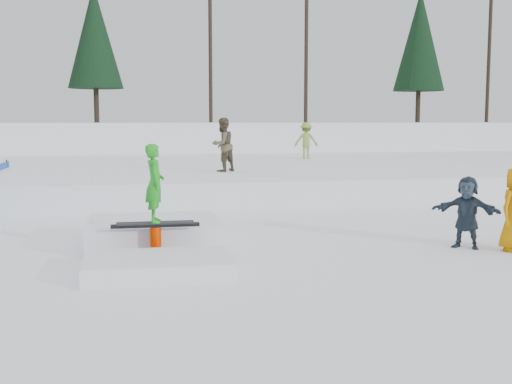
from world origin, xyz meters
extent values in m
plane|color=white|center=(0.00, 0.00, 0.00)|extent=(120.00, 120.00, 0.00)
cube|color=white|center=(0.00, 30.00, 1.20)|extent=(60.00, 14.00, 2.40)
cube|color=white|center=(0.00, 16.00, 0.40)|extent=(50.00, 18.00, 0.80)
cylinder|color=black|center=(-6.50, 14.20, 0.55)|extent=(0.05, 0.05, 1.10)
cylinder|color=black|center=(-4.00, 28.50, 3.40)|extent=(0.30, 0.30, 2.00)
cone|color=black|center=(-4.00, 28.50, 7.38)|extent=(3.20, 3.20, 5.95)
cylinder|color=black|center=(3.00, 30.50, 7.15)|extent=(0.24, 0.24, 9.50)
cylinder|color=black|center=(9.00, 29.50, 6.40)|extent=(0.24, 0.24, 8.00)
cylinder|color=black|center=(16.00, 28.00, 3.40)|extent=(0.30, 0.30, 2.00)
cone|color=black|center=(16.00, 28.00, 7.55)|extent=(3.20, 3.20, 6.30)
cylinder|color=black|center=(22.00, 30.00, 7.65)|extent=(0.24, 0.24, 10.50)
imported|color=#4A422D|center=(1.07, 11.00, 1.71)|extent=(1.12, 1.08, 1.82)
imported|color=olive|center=(5.82, 17.68, 1.62)|extent=(1.19, 0.89, 1.64)
imported|color=#23323E|center=(4.58, 1.00, 0.72)|extent=(1.29, 1.19, 1.44)
cube|color=white|center=(-1.54, 2.39, 0.27)|extent=(2.60, 2.20, 0.54)
cube|color=white|center=(-1.54, -0.11, 0.15)|extent=(2.40, 1.60, 0.30)
cylinder|color=#DA3500|center=(-1.54, 1.09, 0.03)|extent=(0.44, 0.44, 0.06)
cylinder|color=#DA3500|center=(-1.54, 1.09, 0.30)|extent=(0.20, 0.20, 0.60)
cube|color=black|center=(-1.54, 1.09, 0.63)|extent=(1.60, 0.16, 0.06)
cube|color=black|center=(-1.54, 1.09, 0.68)|extent=(1.40, 0.28, 0.03)
imported|color=green|center=(-1.54, 1.09, 1.40)|extent=(0.34, 0.52, 1.42)
camera|label=1|loc=(-1.90, -10.59, 2.54)|focal=45.00mm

